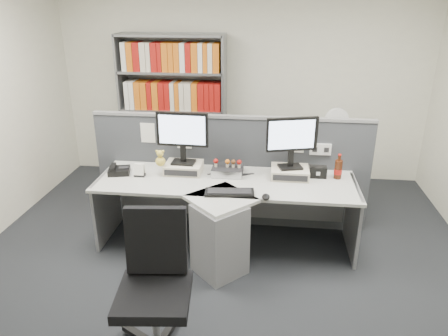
# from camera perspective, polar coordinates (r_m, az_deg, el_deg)

# --- Properties ---
(ground) EXTENTS (5.50, 5.50, 0.00)m
(ground) POSITION_cam_1_polar(r_m,az_deg,el_deg) (3.91, -1.16, -16.27)
(ground) COLOR #27292E
(ground) RESTS_ON ground
(room_shell) EXTENTS (5.04, 5.54, 2.72)m
(room_shell) POSITION_cam_1_polar(r_m,az_deg,el_deg) (3.13, -1.41, 10.40)
(room_shell) COLOR silver
(room_shell) RESTS_ON ground
(partition) EXTENTS (3.00, 0.08, 1.27)m
(partition) POSITION_cam_1_polar(r_m,az_deg,el_deg) (4.66, 0.92, -0.35)
(partition) COLOR #404348
(partition) RESTS_ON ground
(desk) EXTENTS (2.60, 1.20, 0.72)m
(desk) POSITION_cam_1_polar(r_m,az_deg,el_deg) (4.15, -0.09, -6.23)
(desk) COLOR beige
(desk) RESTS_ON ground
(monitor_riser_left) EXTENTS (0.38, 0.31, 0.10)m
(monitor_riser_left) POSITION_cam_1_polar(r_m,az_deg,el_deg) (4.43, -5.47, 0.04)
(monitor_riser_left) COLOR beige
(monitor_riser_left) RESTS_ON desk
(monitor_riser_right) EXTENTS (0.38, 0.31, 0.10)m
(monitor_riser_right) POSITION_cam_1_polar(r_m,az_deg,el_deg) (4.34, 8.87, -0.59)
(monitor_riser_right) COLOR beige
(monitor_riser_right) RESTS_ON desk
(monitor_left) EXTENTS (0.53, 0.18, 0.54)m
(monitor_left) POSITION_cam_1_polar(r_m,az_deg,el_deg) (4.31, -5.64, 4.65)
(monitor_left) COLOR black
(monitor_left) RESTS_ON monitor_riser_left
(monitor_right) EXTENTS (0.51, 0.22, 0.53)m
(monitor_right) POSITION_cam_1_polar(r_m,az_deg,el_deg) (4.22, 9.15, 3.98)
(monitor_right) COLOR black
(monitor_right) RESTS_ON monitor_riser_right
(desktop_pc) EXTENTS (0.31, 0.28, 0.08)m
(desktop_pc) POSITION_cam_1_polar(r_m,az_deg,el_deg) (4.37, 0.49, -0.30)
(desktop_pc) COLOR black
(desktop_pc) RESTS_ON desk
(figurines) EXTENTS (0.29, 0.05, 0.09)m
(figurines) POSITION_cam_1_polar(r_m,az_deg,el_deg) (4.32, 0.67, 0.75)
(figurines) COLOR beige
(figurines) RESTS_ON desktop_pc
(keyboard) EXTENTS (0.47, 0.22, 0.03)m
(keyboard) POSITION_cam_1_polar(r_m,az_deg,el_deg) (3.94, 0.75, -3.31)
(keyboard) COLOR black
(keyboard) RESTS_ON desk
(mouse) EXTENTS (0.07, 0.12, 0.04)m
(mouse) POSITION_cam_1_polar(r_m,az_deg,el_deg) (3.86, 5.67, -3.91)
(mouse) COLOR black
(mouse) RESTS_ON desk
(desk_phone) EXTENTS (0.25, 0.24, 0.09)m
(desk_phone) POSITION_cam_1_polar(r_m,az_deg,el_deg) (4.52, -14.04, -0.32)
(desk_phone) COLOR black
(desk_phone) RESTS_ON desk
(desk_calendar) EXTENTS (0.11, 0.08, 0.13)m
(desk_calendar) POSITION_cam_1_polar(r_m,az_deg,el_deg) (4.40, -11.33, -0.40)
(desk_calendar) COLOR black
(desk_calendar) RESTS_ON desk
(plush_toy) EXTENTS (0.10, 0.10, 0.17)m
(plush_toy) POSITION_cam_1_polar(r_m,az_deg,el_deg) (4.34, -8.59, 1.18)
(plush_toy) COLOR gold
(plush_toy) RESTS_ON monitor_riser_left
(speaker) EXTENTS (0.17, 0.10, 0.12)m
(speaker) POSITION_cam_1_polar(r_m,az_deg,el_deg) (4.39, 12.54, -0.50)
(speaker) COLOR black
(speaker) RESTS_ON desk
(cola_bottle) EXTENTS (0.08, 0.08, 0.26)m
(cola_bottle) POSITION_cam_1_polar(r_m,az_deg,el_deg) (4.40, 15.16, -0.18)
(cola_bottle) COLOR #3F190A
(cola_bottle) RESTS_ON desk
(shelving_unit) EXTENTS (1.41, 0.40, 2.00)m
(shelving_unit) POSITION_cam_1_polar(r_m,az_deg,el_deg) (5.82, -6.81, 7.50)
(shelving_unit) COLOR slate
(shelving_unit) RESTS_ON ground
(filing_cabinet) EXTENTS (0.45, 0.61, 0.70)m
(filing_cabinet) POSITION_cam_1_polar(r_m,az_deg,el_deg) (5.49, 14.21, -0.83)
(filing_cabinet) COLOR slate
(filing_cabinet) RESTS_ON ground
(desk_fan) EXTENTS (0.30, 0.18, 0.50)m
(desk_fan) POSITION_cam_1_polar(r_m,az_deg,el_deg) (5.28, 14.88, 5.84)
(desk_fan) COLOR white
(desk_fan) RESTS_ON filing_cabinet
(office_chair) EXTENTS (0.69, 0.70, 1.05)m
(office_chair) POSITION_cam_1_polar(r_m,az_deg,el_deg) (3.11, -9.27, -14.99)
(office_chair) COLOR silver
(office_chair) RESTS_ON ground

